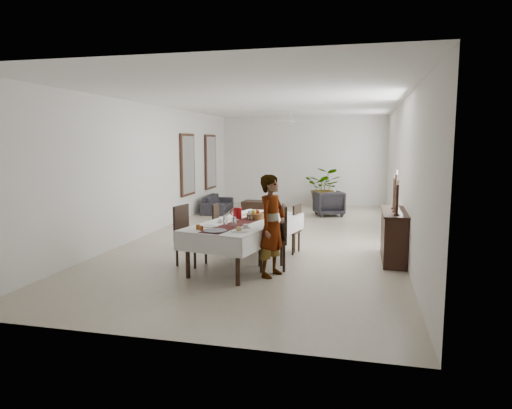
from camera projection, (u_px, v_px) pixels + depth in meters
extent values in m
cube|color=#B4A98F|center=(269.00, 237.00, 11.05)|extent=(6.00, 12.00, 0.00)
cube|color=white|center=(270.00, 102.00, 10.62)|extent=(6.00, 12.00, 0.02)
cube|color=silver|center=(303.00, 161.00, 16.62)|extent=(6.00, 0.02, 3.20)
cube|color=silver|center=(161.00, 203.00, 5.05)|extent=(6.00, 0.02, 3.20)
cube|color=silver|center=(153.00, 169.00, 11.52)|extent=(0.02, 12.00, 3.20)
cube|color=silver|center=(401.00, 173.00, 10.15)|extent=(0.02, 12.00, 3.20)
cube|color=black|center=(246.00, 223.00, 8.47)|extent=(1.61, 2.76, 0.05)
cylinder|color=black|center=(188.00, 256.00, 7.63)|extent=(0.09, 0.09, 0.76)
cylinder|color=black|center=(238.00, 263.00, 7.22)|extent=(0.09, 0.09, 0.76)
cylinder|color=black|center=(252.00, 231.00, 9.82)|extent=(0.09, 0.09, 0.76)
cylinder|color=black|center=(294.00, 235.00, 9.42)|extent=(0.09, 0.09, 0.76)
cube|color=white|center=(246.00, 221.00, 8.46)|extent=(1.84, 2.99, 0.01)
cube|color=white|center=(217.00, 227.00, 8.76)|extent=(0.61, 2.72, 0.32)
cube|color=white|center=(277.00, 232.00, 8.21)|extent=(0.61, 2.72, 0.32)
cube|color=silver|center=(207.00, 244.00, 7.25)|extent=(1.25, 0.28, 0.32)
cube|color=silver|center=(276.00, 218.00, 9.72)|extent=(1.25, 0.28, 0.32)
cube|color=#561A18|center=(246.00, 221.00, 8.46)|extent=(0.95, 2.72, 0.00)
cylinder|color=maroon|center=(237.00, 213.00, 8.71)|extent=(0.19, 0.19, 0.22)
torus|color=maroon|center=(233.00, 213.00, 8.75)|extent=(0.13, 0.05, 0.13)
cylinder|color=silver|center=(234.00, 222.00, 7.77)|extent=(0.08, 0.08, 0.18)
cylinder|color=white|center=(225.00, 220.00, 7.97)|extent=(0.08, 0.08, 0.18)
cylinder|color=silver|center=(250.00, 216.00, 8.47)|extent=(0.08, 0.08, 0.18)
cylinder|color=white|center=(246.00, 226.00, 7.74)|extent=(0.10, 0.10, 0.06)
cylinder|color=silver|center=(246.00, 228.00, 7.74)|extent=(0.16, 0.16, 0.01)
cylinder|color=white|center=(221.00, 221.00, 8.26)|extent=(0.10, 0.10, 0.06)
cylinder|color=white|center=(221.00, 222.00, 8.26)|extent=(0.16, 0.16, 0.01)
cylinder|color=white|center=(239.00, 231.00, 7.44)|extent=(0.26, 0.26, 0.02)
sphere|color=#D9B36A|center=(239.00, 229.00, 7.44)|extent=(0.10, 0.10, 0.10)
cylinder|color=white|center=(208.00, 226.00, 7.88)|extent=(0.26, 0.26, 0.02)
cylinder|color=white|center=(244.00, 215.00, 9.14)|extent=(0.26, 0.26, 0.02)
cylinder|color=#45454A|center=(215.00, 231.00, 7.45)|extent=(0.39, 0.39, 0.02)
cylinder|color=#974116|center=(201.00, 228.00, 7.52)|extent=(0.07, 0.07, 0.08)
cylinder|color=#8C4E14|center=(198.00, 227.00, 7.62)|extent=(0.07, 0.07, 0.08)
cylinder|color=brown|center=(255.00, 216.00, 8.67)|extent=(0.32, 0.32, 0.11)
sphere|color=maroon|center=(257.00, 212.00, 8.67)|extent=(0.10, 0.10, 0.10)
sphere|color=olive|center=(254.00, 211.00, 8.71)|extent=(0.09, 0.09, 0.09)
sphere|color=gold|center=(254.00, 212.00, 8.61)|extent=(0.09, 0.09, 0.09)
cube|color=black|center=(272.00, 241.00, 8.15)|extent=(0.61, 0.61, 0.06)
cylinder|color=black|center=(284.00, 259.00, 8.00)|extent=(0.06, 0.06, 0.49)
cylinder|color=black|center=(281.00, 253.00, 8.40)|extent=(0.06, 0.06, 0.49)
cylinder|color=black|center=(261.00, 259.00, 7.98)|extent=(0.06, 0.06, 0.49)
cylinder|color=black|center=(260.00, 253.00, 8.38)|extent=(0.06, 0.06, 0.49)
cube|color=black|center=(284.00, 223.00, 8.12)|extent=(0.18, 0.48, 0.62)
cube|color=black|center=(288.00, 231.00, 9.41)|extent=(0.51, 0.51, 0.05)
cylinder|color=black|center=(293.00, 245.00, 9.21)|extent=(0.05, 0.05, 0.42)
cylinder|color=black|center=(299.00, 242.00, 9.52)|extent=(0.05, 0.05, 0.42)
cylinder|color=black|center=(277.00, 243.00, 9.36)|extent=(0.05, 0.05, 0.42)
cylinder|color=black|center=(283.00, 240.00, 9.67)|extent=(0.05, 0.05, 0.42)
cube|color=black|center=(297.00, 218.00, 9.28)|extent=(0.13, 0.43, 0.54)
cube|color=black|center=(191.00, 239.00, 8.44)|extent=(0.55, 0.55, 0.05)
cylinder|color=black|center=(188.00, 249.00, 8.73)|extent=(0.06, 0.06, 0.47)
cylinder|color=black|center=(177.00, 254.00, 8.38)|extent=(0.06, 0.06, 0.47)
cylinder|color=black|center=(206.00, 251.00, 8.57)|extent=(0.06, 0.06, 0.47)
cylinder|color=black|center=(195.00, 256.00, 8.22)|extent=(0.06, 0.06, 0.47)
cube|color=black|center=(181.00, 221.00, 8.49)|extent=(0.13, 0.47, 0.60)
cube|color=black|center=(224.00, 229.00, 9.74)|extent=(0.42, 0.42, 0.05)
cylinder|color=black|center=(219.00, 238.00, 9.97)|extent=(0.04, 0.04, 0.40)
cylinder|color=black|center=(214.00, 241.00, 9.64)|extent=(0.04, 0.04, 0.40)
cylinder|color=black|center=(234.00, 238.00, 9.90)|extent=(0.04, 0.04, 0.40)
cylinder|color=black|center=(230.00, 241.00, 9.57)|extent=(0.04, 0.04, 0.40)
cube|color=black|center=(216.00, 216.00, 9.74)|extent=(0.05, 0.41, 0.52)
imported|color=#9A9CA3|center=(272.00, 226.00, 7.70)|extent=(0.61, 0.74, 1.74)
cube|color=black|center=(393.00, 236.00, 8.79)|extent=(0.42, 1.56, 0.93)
cube|color=black|center=(394.00, 212.00, 8.73)|extent=(0.46, 1.62, 0.03)
cylinder|color=black|center=(397.00, 215.00, 8.17)|extent=(0.10, 0.10, 0.03)
cylinder|color=black|center=(397.00, 199.00, 8.13)|extent=(0.05, 0.05, 0.52)
cylinder|color=#EDE7CE|center=(398.00, 183.00, 8.09)|extent=(0.04, 0.04, 0.08)
cylinder|color=black|center=(395.00, 211.00, 8.57)|extent=(0.10, 0.10, 0.03)
cylinder|color=black|center=(396.00, 193.00, 8.52)|extent=(0.05, 0.05, 0.68)
cylinder|color=beige|center=(397.00, 172.00, 8.47)|extent=(0.04, 0.04, 0.08)
cylinder|color=black|center=(394.00, 208.00, 8.97)|extent=(0.10, 0.10, 0.03)
cylinder|color=black|center=(394.00, 193.00, 8.93)|extent=(0.05, 0.05, 0.57)
cylinder|color=beige|center=(395.00, 176.00, 8.89)|extent=(0.04, 0.04, 0.08)
imported|color=#27252A|center=(218.00, 204.00, 14.99)|extent=(0.91, 1.92, 0.54)
imported|color=#2D292F|center=(329.00, 203.00, 14.19)|extent=(1.07, 1.08, 0.77)
cube|color=black|center=(257.00, 207.00, 14.66)|extent=(0.93, 0.64, 0.40)
imported|color=#295221|center=(324.00, 188.00, 15.90)|extent=(1.44, 1.30, 1.40)
cube|color=black|center=(187.00, 165.00, 13.63)|extent=(0.06, 1.05, 1.85)
cube|color=silver|center=(189.00, 165.00, 13.62)|extent=(0.01, 0.90, 1.70)
cube|color=black|center=(210.00, 162.00, 15.66)|extent=(0.06, 1.05, 1.85)
cube|color=silver|center=(211.00, 162.00, 15.65)|extent=(0.01, 0.90, 1.70)
cylinder|color=white|center=(290.00, 114.00, 13.52)|extent=(0.04, 0.04, 0.20)
cylinder|color=silver|center=(290.00, 121.00, 13.55)|extent=(0.16, 0.16, 0.08)
cube|color=silver|center=(292.00, 121.00, 13.89)|extent=(0.10, 0.55, 0.01)
cube|color=silver|center=(288.00, 120.00, 13.21)|extent=(0.10, 0.55, 0.01)
cube|color=silver|center=(302.00, 121.00, 13.47)|extent=(0.55, 0.10, 0.01)
cube|color=silver|center=(278.00, 121.00, 13.63)|extent=(0.55, 0.10, 0.01)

